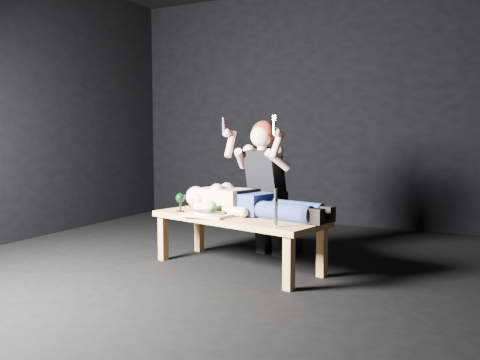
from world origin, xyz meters
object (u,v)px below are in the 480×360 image
at_px(carving_knife, 276,208).
at_px(table, 237,242).
at_px(serving_tray, 210,215).
at_px(goblet, 180,203).
at_px(lying_man, 251,200).
at_px(kneeling_woman, 270,187).

bearing_deg(carving_knife, table, 159.48).
height_order(serving_tray, goblet, goblet).
relative_size(serving_tray, carving_knife, 1.35).
relative_size(serving_tray, goblet, 2.29).
bearing_deg(carving_knife, goblet, 177.94).
bearing_deg(goblet, serving_tray, -14.83).
bearing_deg(goblet, lying_man, 12.99).
bearing_deg(lying_man, table, -108.50).
bearing_deg(lying_man, carving_knife, -33.75).
relative_size(kneeling_woman, carving_knife, 4.58).
xyz_separation_m(table, goblet, (-0.55, -0.03, 0.31)).
bearing_deg(goblet, carving_knife, -16.89).
relative_size(table, carving_knife, 5.40).
relative_size(lying_man, carving_knife, 5.14).
xyz_separation_m(kneeling_woman, goblet, (-0.62, -0.58, -0.12)).
relative_size(kneeling_woman, goblet, 7.75).
height_order(table, goblet, goblet).
height_order(lying_man, goblet, lying_man).
distance_m(lying_man, goblet, 0.65).
xyz_separation_m(lying_man, goblet, (-0.63, -0.15, -0.04)).
bearing_deg(table, goblet, -162.26).
bearing_deg(table, lying_man, 71.50).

